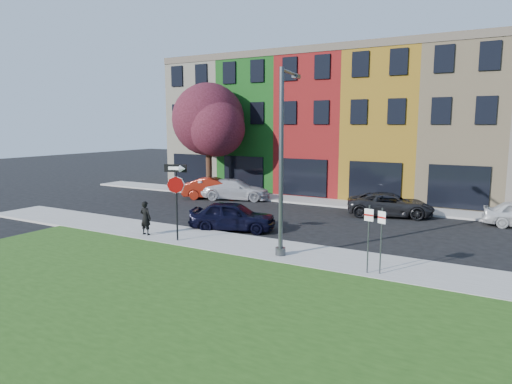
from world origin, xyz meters
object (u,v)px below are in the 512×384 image
Objects in this scene: stop_sign at (176,187)px; sedan_near at (233,216)px; street_lamp at (283,162)px; man at (146,218)px.

stop_sign reaches higher than sedan_near.
stop_sign is 3.83m from sedan_near.
sedan_near is at bearing 135.46° from street_lamp.
sedan_near is 0.63× the size of street_lamp.
stop_sign is at bearing 176.02° from man.
man is 0.35× the size of sedan_near.
man is 7.47m from street_lamp.
stop_sign is 2.52m from man.
stop_sign is 5.13m from street_lamp.
sedan_near is (2.74, 3.19, -0.19)m from man.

